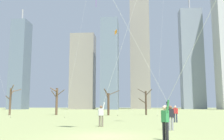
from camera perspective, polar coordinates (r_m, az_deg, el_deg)
The scene contains 17 objects.
ground_plane at distance 13.87m, azimuth -1.97°, elevation -14.65°, with size 400.00×400.00×0.00m, color #848E56.
kite_flyer_far_back_green at distance 9.90m, azimuth 22.45°, elevation 11.66°, with size 6.23×14.13×16.84m.
kite_flyer_foreground_left_red at distance 20.17m, azimuth 2.72°, elevation 6.30°, with size 7.61×1.98×22.46m.
kite_flyer_foreground_right_purple at distance 16.96m, azimuth 8.73°, elevation -1.56°, with size 5.86×2.20×11.41m.
bystander_far_off_by_trees at distance 25.84m, azimuth 14.03°, elevation -9.33°, with size 0.46×0.34×1.62m.
distant_kite_low_near_trees_pink at distance 39.76m, azimuth -5.96°, elevation 14.49°, with size 3.28×1.83×20.53m.
distant_kite_high_overhead_yellow at distance 51.97m, azimuth 11.43°, elevation 14.52°, with size 2.96×6.44×23.68m.
distant_kite_drifting_right_orange at distance 48.16m, azimuth 0.88°, elevation 7.59°, with size 0.82×5.38×16.08m.
bare_tree_center at distance 45.27m, azimuth 7.55°, elevation -7.05°, with size 2.48×2.35×4.65m.
bare_tree_leftmost at distance 43.45m, azimuth -0.82°, elevation -7.22°, with size 2.54×3.11×4.43m.
bare_tree_right_of_center at distance 47.54m, azimuth -21.77°, elevation -6.17°, with size 1.62×3.11×5.14m.
bare_tree_rightmost at distance 46.15m, azimuth -12.35°, elevation -6.49°, with size 3.15×2.77×4.89m.
skyline_tall_tower at distance 138.63m, azimuth 6.20°, elevation 4.03°, with size 10.24×11.75×67.29m.
skyline_squat_block at distance 124.41m, azimuth -6.55°, elevation -0.31°, with size 11.57×8.61×36.36m.
skyline_mid_tower_left at distance 126.86m, azimuth -19.94°, elevation 1.20°, with size 6.97×9.03×47.72m.
skyline_short_annex at distance 136.49m, azimuth 17.42°, elevation 2.51°, with size 11.06×7.38×58.41m.
skyline_mid_tower_right at distance 118.07m, azimuth -0.49°, elevation 1.34°, with size 7.84×11.58×41.62m.
Camera 1 is at (1.52, -13.69, 1.60)m, focal length 40.77 mm.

